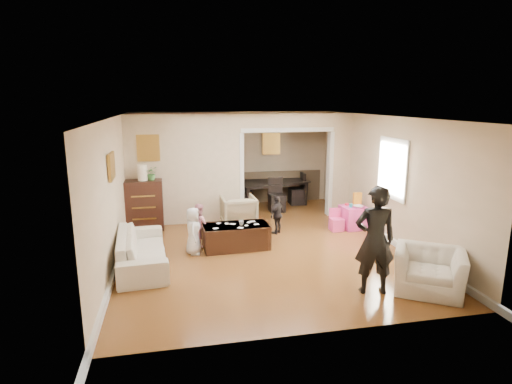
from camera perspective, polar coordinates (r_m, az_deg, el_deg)
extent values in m
plane|color=brown|center=(8.74, 0.26, -7.01)|extent=(7.00, 7.00, 0.00)
cube|color=beige|center=(10.00, -9.61, 3.00)|extent=(2.75, 0.18, 2.60)
cube|color=beige|center=(10.83, 11.24, 3.66)|extent=(0.55, 0.18, 2.60)
cube|color=beige|center=(10.26, 4.30, 9.70)|extent=(2.22, 0.18, 0.35)
cube|color=white|center=(8.95, 18.22, 3.07)|extent=(0.03, 0.95, 1.10)
cube|color=brown|center=(9.84, -14.53, 5.86)|extent=(0.45, 0.03, 0.55)
cube|color=brown|center=(7.62, -19.16, 3.35)|extent=(0.03, 0.55, 0.40)
cube|color=brown|center=(11.90, 2.09, 6.61)|extent=(0.45, 0.03, 0.55)
imported|color=#EFE2CE|center=(7.79, -15.36, -7.58)|extent=(0.97, 2.15, 0.61)
imported|color=tan|center=(9.77, -2.42, -2.67)|extent=(0.80, 0.82, 0.73)
imported|color=#EFE2CE|center=(7.10, 22.60, -9.89)|extent=(1.34, 1.30, 0.66)
cube|color=#34140F|center=(9.85, -15.03, -1.73)|extent=(0.83, 0.47, 1.14)
cylinder|color=#FFF0CF|center=(9.69, -15.28, 2.58)|extent=(0.22, 0.22, 0.36)
imported|color=#3E7936|center=(9.69, -14.09, 2.49)|extent=(0.28, 0.24, 0.31)
cube|color=#3A1C12|center=(8.40, -2.76, -6.09)|extent=(1.33, 0.72, 0.49)
imported|color=beige|center=(8.28, -2.05, -4.27)|extent=(0.10, 0.10, 0.09)
cube|color=#E73C9B|center=(9.93, 13.18, -3.38)|extent=(0.58, 0.58, 0.52)
cube|color=yellow|center=(9.97, 13.69, -0.92)|extent=(0.20, 0.09, 0.30)
cylinder|color=teal|center=(9.77, 12.85, -1.81)|extent=(0.08, 0.08, 0.08)
cube|color=red|center=(9.91, 12.34, -1.67)|extent=(0.10, 0.09, 0.05)
imported|color=white|center=(9.77, 13.82, -1.94)|extent=(0.23, 0.23, 0.05)
imported|color=black|center=(11.72, 2.08, -0.18)|extent=(2.17, 1.50, 0.70)
imported|color=black|center=(6.59, 15.95, -6.35)|extent=(0.68, 0.50, 1.69)
imported|color=silver|center=(8.12, -8.58, -5.30)|extent=(0.34, 0.48, 0.92)
imported|color=pink|center=(8.56, -7.74, -4.47)|extent=(0.47, 0.52, 0.88)
imported|color=black|center=(9.25, 2.96, -3.11)|extent=(0.51, 0.50, 0.87)
cube|color=white|center=(8.38, -3.21, -4.39)|extent=(0.13, 0.13, 0.00)
cube|color=white|center=(8.28, -1.31, -4.59)|extent=(0.07, 0.08, 0.00)
cube|color=white|center=(8.13, -2.14, -4.92)|extent=(0.14, 0.13, 0.00)
cube|color=white|center=(8.48, -0.99, -4.17)|extent=(0.10, 0.10, 0.00)
cube|color=white|center=(8.54, -0.47, -4.04)|extent=(0.11, 0.10, 0.00)
cube|color=white|center=(8.36, 0.07, -4.43)|extent=(0.11, 0.09, 0.00)
cube|color=white|center=(8.13, -5.56, -4.97)|extent=(0.12, 0.11, 0.00)
cube|color=white|center=(8.43, -4.03, -4.31)|extent=(0.08, 0.10, 0.00)
cube|color=white|center=(8.45, -5.15, -4.29)|extent=(0.11, 0.11, 0.00)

